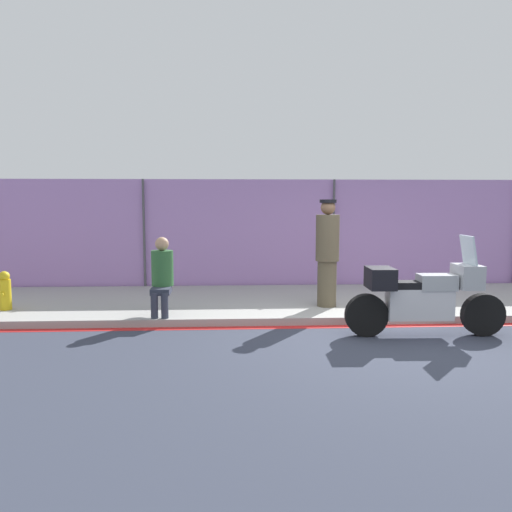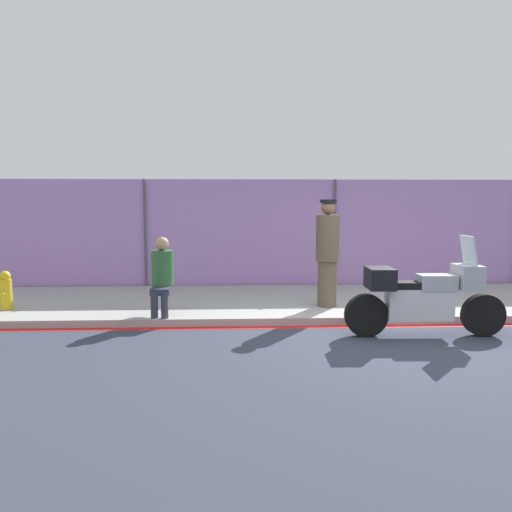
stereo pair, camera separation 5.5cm
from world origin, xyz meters
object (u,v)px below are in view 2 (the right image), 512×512
motorcycle (424,296)px  officer_standing (328,252)px  fire_hydrant (6,290)px  person_seated_on_curb (162,272)px

motorcycle → officer_standing: bearing=126.8°
officer_standing → fire_hydrant: size_ratio=2.82×
officer_standing → person_seated_on_curb: (-2.78, -0.45, -0.26)m
officer_standing → fire_hydrant: (-5.46, -0.03, -0.62)m
motorcycle → person_seated_on_curb: size_ratio=1.86×
fire_hydrant → officer_standing: bearing=0.3°
officer_standing → fire_hydrant: officer_standing is taller
motorcycle → person_seated_on_curb: bearing=165.7°
person_seated_on_curb → motorcycle: bearing=-16.0°
motorcycle → officer_standing: officer_standing is taller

